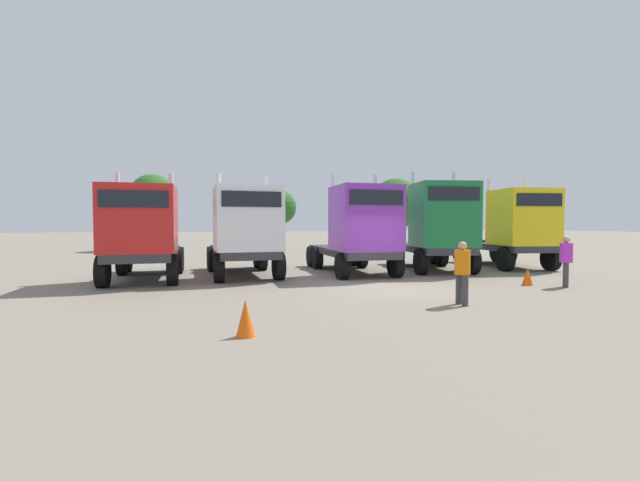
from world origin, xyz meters
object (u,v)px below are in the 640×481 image
at_px(semi_truck_red, 142,232).
at_px(semi_truck_white, 245,231).
at_px(semi_truck_purple, 360,230).
at_px(traffic_cone_near, 245,318).
at_px(semi_truck_green, 438,227).
at_px(semi_truck_yellow, 515,228).
at_px(visitor_in_hivis, 462,268).
at_px(traffic_cone_mid, 528,276).
at_px(visitor_with_camera, 566,258).

bearing_deg(semi_truck_red, semi_truck_white, 94.13).
relative_size(semi_truck_purple, traffic_cone_near, 8.89).
height_order(semi_truck_red, semi_truck_green, semi_truck_green).
bearing_deg(semi_truck_yellow, visitor_in_hivis, -38.56).
xyz_separation_m(semi_truck_red, traffic_cone_near, (2.70, -8.71, -1.48)).
bearing_deg(semi_truck_green, traffic_cone_mid, 20.59).
distance_m(semi_truck_red, semi_truck_purple, 8.35).
bearing_deg(semi_truck_yellow, semi_truck_purple, -78.63).
bearing_deg(visitor_in_hivis, traffic_cone_near, 15.32).
bearing_deg(traffic_cone_near, traffic_cone_mid, 21.79).
relative_size(semi_truck_purple, visitor_in_hivis, 3.81).
bearing_deg(visitor_with_camera, visitor_in_hivis, 61.52).
xyz_separation_m(semi_truck_purple, semi_truck_yellow, (7.99, 0.34, 0.05)).
bearing_deg(visitor_in_hivis, traffic_cone_mid, -149.98).
distance_m(semi_truck_green, semi_truck_yellow, 4.24).
relative_size(semi_truck_yellow, visitor_with_camera, 3.55).
height_order(traffic_cone_near, traffic_cone_mid, traffic_cone_near).
xyz_separation_m(semi_truck_yellow, traffic_cone_near, (-13.63, -8.75, -1.56)).
bearing_deg(traffic_cone_mid, semi_truck_white, 151.89).
bearing_deg(semi_truck_white, visitor_in_hivis, 31.88).
distance_m(semi_truck_red, semi_truck_yellow, 16.33).
bearing_deg(traffic_cone_mid, traffic_cone_near, -158.21).
bearing_deg(traffic_cone_near, visitor_in_hivis, 15.12).
distance_m(semi_truck_white, visitor_with_camera, 11.48).
xyz_separation_m(semi_truck_purple, traffic_cone_near, (-5.64, -8.41, -1.51)).
height_order(semi_truck_red, visitor_with_camera, semi_truck_red).
relative_size(semi_truck_green, traffic_cone_mid, 10.20).
relative_size(semi_truck_white, semi_truck_purple, 0.95).
xyz_separation_m(semi_truck_red, visitor_in_hivis, (8.50, -7.15, -0.88)).
xyz_separation_m(semi_truck_white, traffic_cone_near, (-1.02, -8.91, -1.48)).
xyz_separation_m(semi_truck_white, semi_truck_yellow, (12.61, -0.16, 0.09)).
bearing_deg(semi_truck_purple, visitor_in_hivis, 3.20).
bearing_deg(semi_truck_yellow, traffic_cone_mid, -27.78).
bearing_deg(semi_truck_white, semi_truck_green, 86.56).
height_order(semi_truck_red, semi_truck_purple, semi_truck_purple).
relative_size(semi_truck_white, visitor_in_hivis, 3.63).
height_order(semi_truck_yellow, visitor_with_camera, semi_truck_yellow).
xyz_separation_m(semi_truck_white, traffic_cone_mid, (9.10, -4.86, -1.53)).
bearing_deg(semi_truck_purple, semi_truck_green, 94.31).
bearing_deg(visitor_with_camera, traffic_cone_mid, 4.55).
relative_size(semi_truck_red, traffic_cone_mid, 9.84).
bearing_deg(visitor_with_camera, semi_truck_red, 21.46).
distance_m(semi_truck_red, traffic_cone_mid, 13.74).
relative_size(semi_truck_purple, traffic_cone_mid, 10.37).
bearing_deg(semi_truck_red, semi_truck_purple, 89.06).
height_order(semi_truck_purple, semi_truck_green, semi_truck_green).
bearing_deg(traffic_cone_mid, visitor_with_camera, -38.31).
distance_m(semi_truck_red, traffic_cone_near, 9.24).
bearing_deg(semi_truck_purple, traffic_cone_mid, 47.70).
distance_m(semi_truck_purple, semi_truck_yellow, 8.00).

